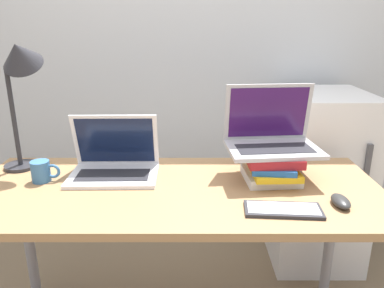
% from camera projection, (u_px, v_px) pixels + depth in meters
% --- Properties ---
extents(wall_back, '(8.00, 0.05, 2.70)m').
position_uv_depth(wall_back, '(181.00, 26.00, 2.30)').
color(wall_back, silver).
rests_on(wall_back, ground_plane).
extents(desk, '(1.62, 0.68, 0.76)m').
position_uv_depth(desk, '(175.00, 206.00, 1.49)').
color(desk, '#9E754C').
rests_on(desk, ground_plane).
extents(laptop_left, '(0.37, 0.26, 0.25)m').
position_uv_depth(laptop_left, '(114.00, 164.00, 1.58)').
color(laptop_left, silver).
rests_on(laptop_left, desk).
extents(book_stack, '(0.23, 0.26, 0.12)m').
position_uv_depth(book_stack, '(270.00, 166.00, 1.52)').
color(book_stack, white).
rests_on(book_stack, desk).
extents(laptop_on_books, '(0.39, 0.28, 0.26)m').
position_uv_depth(laptop_on_books, '(271.00, 136.00, 1.54)').
color(laptop_on_books, '#B2B2B7').
rests_on(laptop_on_books, book_stack).
extents(wireless_keyboard, '(0.27, 0.13, 0.01)m').
position_uv_depth(wireless_keyboard, '(282.00, 210.00, 1.28)').
color(wireless_keyboard, '#28282D').
rests_on(wireless_keyboard, desk).
extents(mouse, '(0.06, 0.11, 0.03)m').
position_uv_depth(mouse, '(340.00, 201.00, 1.32)').
color(mouse, '#2D2D2D').
rests_on(mouse, desk).
extents(mug, '(0.12, 0.08, 0.09)m').
position_uv_depth(mug, '(41.00, 171.00, 1.51)').
color(mug, teal).
rests_on(mug, desk).
extents(desk_lamp, '(0.23, 0.20, 0.58)m').
position_uv_depth(desk_lamp, '(18.00, 70.00, 1.50)').
color(desk_lamp, '#28282D').
rests_on(desk_lamp, desk).
extents(mini_fridge, '(0.50, 0.57, 1.01)m').
position_uv_depth(mini_fridge, '(315.00, 178.00, 2.19)').
color(mini_fridge, white).
rests_on(mini_fridge, ground_plane).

